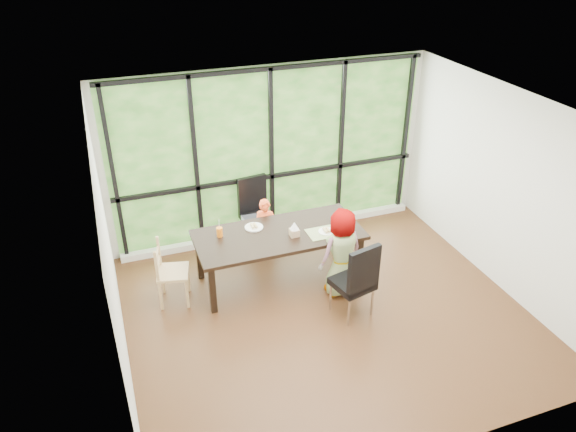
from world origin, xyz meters
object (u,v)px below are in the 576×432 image
Objects in this scene: chair_end_beech at (173,272)px; child_older at (341,253)px; child_toddler at (265,229)px; dining_table at (279,256)px; orange_cup at (220,232)px; green_cup at (349,227)px; tissue_box at (294,232)px; plate_far at (254,227)px; chair_interior_leather at (353,278)px; chair_window_leather at (258,214)px; plate_near at (327,231)px.

child_older is at bearing -91.98° from chair_end_beech.
child_toddler is 1.36m from child_older.
orange_cup is (-0.77, 0.19, 0.44)m from dining_table.
orange_cup is at bearing 164.28° from green_cup.
chair_end_beech is at bearing 173.18° from green_cup.
tissue_box is (1.64, -0.14, 0.35)m from chair_end_beech.
child_toddler is 3.71× the size of plate_far.
dining_table is 0.53m from plate_far.
dining_table is 8.88× the size of plate_far.
chair_interior_leather is at bearing 74.76° from child_older.
chair_window_leather is 1.14× the size of child_toddler.
child_older reaches higher than chair_interior_leather.
orange_cup reaches higher than plate_far.
plate_near is at bearing -92.92° from child_older.
child_older is at bearing -82.98° from plate_near.
chair_window_leather is 2.10m from chair_interior_leather.
orange_cup is at bearing -141.82° from chair_window_leather.
chair_interior_leather is 2.33m from chair_end_beech.
orange_cup is (-0.77, -0.41, 0.34)m from child_toddler.
plate_near is (0.63, -0.80, 0.28)m from child_toddler.
chair_end_beech reaches higher than plate_far.
chair_window_leather is 1.58m from green_cup.
dining_table is 0.61m from child_toddler.
chair_end_beech is 0.72× the size of child_older.
chair_interior_leather is (0.63, -2.01, 0.00)m from chair_window_leather.
child_toddler is (-0.63, 1.63, -0.07)m from chair_interior_leather.
green_cup is (0.91, -0.89, 0.34)m from child_toddler.
chair_end_beech is 6.61× the size of green_cup.
chair_interior_leather reaches higher than plate_far.
plate_far is at bearing 6.69° from orange_cup.
green_cup reaches higher than orange_cup.
child_older reaches higher than plate_far.
dining_table is at bearing -42.66° from plate_far.
chair_end_beech is 0.95× the size of child_toddler.
child_older is 9.24× the size of green_cup.
chair_window_leather reaches higher than orange_cup.
tissue_box is at bearing -76.32° from chair_interior_leather.
child_toddler is 7.95× the size of tissue_box.
dining_table is 2.53× the size of chair_end_beech.
chair_end_beech is 3.52× the size of plate_far.
child_toddler is at bearing 128.04° from plate_near.
chair_end_beech is at bearing 174.56° from plate_near.
child_toddler is 6.98× the size of green_cup.
chair_window_leather is 0.38m from child_toddler.
child_toddler is 0.83m from tissue_box.
child_older is at bearing -40.88° from tissue_box.
orange_cup is 1.00m from tissue_box.
tissue_box reaches higher than plate_near.
chair_window_leather reaches higher than child_toddler.
chair_window_leather reaches higher than plate_far.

